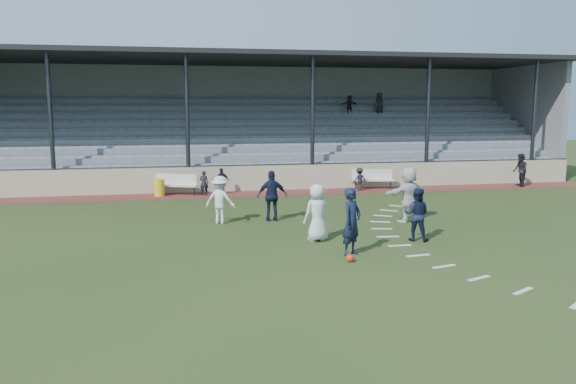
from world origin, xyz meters
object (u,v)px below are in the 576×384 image
(bench_right, at_px, (372,177))
(football, at_px, (350,258))
(official, at_px, (520,170))
(player_navy_lead, at_px, (352,222))
(bench_left, at_px, (176,182))
(player_white_lead, at_px, (317,213))
(trash_bin, at_px, (159,188))

(bench_right, height_order, football, bench_right)
(bench_right, distance_m, official, 7.59)
(bench_right, xyz_separation_m, player_navy_lead, (-4.74, -11.68, 0.35))
(bench_left, height_order, football, bench_left)
(player_white_lead, bearing_deg, bench_left, -84.56)
(bench_left, relative_size, football, 9.45)
(official, bearing_deg, bench_left, -77.90)
(bench_left, xyz_separation_m, player_navy_lead, (4.73, -11.60, 0.35))
(trash_bin, relative_size, player_navy_lead, 0.41)
(player_navy_lead, bearing_deg, player_white_lead, 65.36)
(bench_right, relative_size, football, 9.64)
(trash_bin, relative_size, football, 3.59)
(official, bearing_deg, player_white_lead, -40.10)
(bench_left, height_order, bench_right, same)
(player_white_lead, bearing_deg, player_navy_lead, 88.93)
(player_navy_lead, relative_size, official, 1.11)
(bench_right, xyz_separation_m, trash_bin, (-10.22, -0.36, -0.18))
(trash_bin, xyz_separation_m, player_navy_lead, (5.48, -11.32, 0.53))
(trash_bin, xyz_separation_m, player_white_lead, (4.96, -9.54, 0.47))
(bench_right, distance_m, football, 13.33)
(bench_left, height_order, player_navy_lead, player_navy_lead)
(football, xyz_separation_m, player_white_lead, (-0.28, 2.45, 0.76))
(trash_bin, bearing_deg, bench_right, 2.01)
(bench_left, bearing_deg, bench_right, 23.18)
(bench_right, relative_size, player_white_lead, 1.17)
(player_navy_lead, bearing_deg, official, 0.41)
(player_white_lead, height_order, player_navy_lead, player_navy_lead)
(bench_right, distance_m, trash_bin, 10.23)
(bench_right, xyz_separation_m, player_white_lead, (-5.27, -9.90, 0.29))
(player_white_lead, distance_m, official, 15.76)
(trash_bin, relative_size, official, 0.45)
(trash_bin, distance_m, player_white_lead, 10.76)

